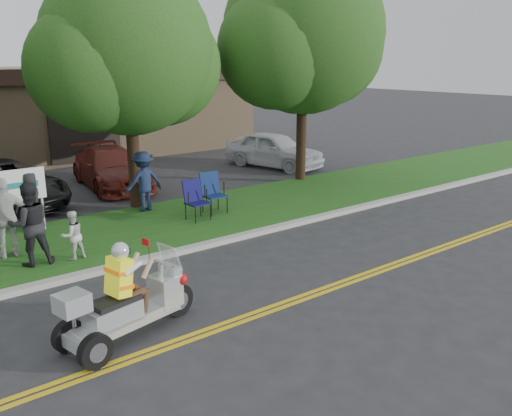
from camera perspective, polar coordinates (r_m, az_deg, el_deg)
ground at (r=10.71m, az=2.40°, el=-8.79°), size 120.00×120.00×0.00m
centerline_near at (r=10.31m, az=4.52°, el=-9.78°), size 60.00×0.10×0.01m
centerline_far at (r=10.42m, az=3.91°, el=-9.49°), size 60.00×0.10×0.01m
curb at (r=12.98m, az=-6.37°, el=-4.14°), size 60.00×0.25×0.12m
grass_verge at (r=14.77m, az=-10.79°, el=-1.91°), size 60.00×4.00×0.10m
commercial_building at (r=27.78m, az=-20.70°, el=9.56°), size 18.00×8.20×4.00m
tree_mid at (r=16.19m, az=-13.25°, el=15.21°), size 5.88×4.80×7.05m
tree_right at (r=19.73m, az=5.08°, el=17.24°), size 6.86×5.60×8.07m
business_sign at (r=14.77m, az=-23.61°, el=1.88°), size 1.25×0.06×1.75m
trike_scooter at (r=9.02m, az=-13.53°, el=-9.99°), size 2.54×1.07×1.67m
lawn_chair_a at (r=14.94m, az=-6.44°, el=1.14°), size 0.61×0.63×1.10m
lawn_chair_b at (r=15.60m, az=-4.64°, el=1.91°), size 0.63×0.65×1.15m
spectator_adult_mid at (r=12.43m, az=-22.71°, el=-1.60°), size 0.94×0.76×1.80m
spectator_adult_right at (r=13.15m, az=-24.79°, el=-0.94°), size 1.05×0.44×1.80m
spectator_chair_a at (r=15.97m, az=-11.74°, el=2.77°), size 1.14×0.67×1.74m
spectator_chair_b at (r=14.97m, az=-22.63°, el=0.67°), size 0.78×0.53×1.55m
child_right at (r=12.55m, az=-18.77°, el=-2.74°), size 0.59×0.50×1.10m
parked_car_mid at (r=18.28m, az=-25.05°, el=2.29°), size 3.29×5.32×1.37m
parked_car_right at (r=19.70m, az=-14.97°, el=4.09°), size 2.53×4.96×1.38m
parked_car_far_right at (r=22.65m, az=1.89°, el=6.16°), size 2.68×4.60×1.47m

